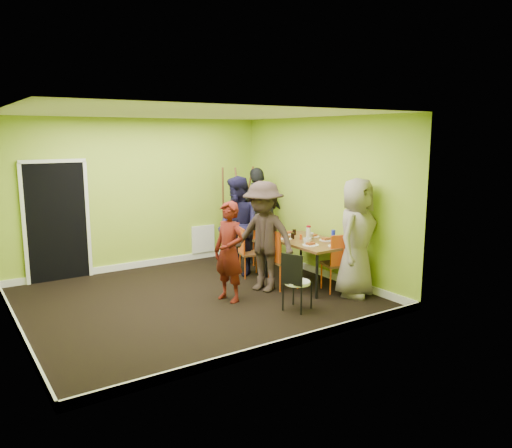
{
  "coord_description": "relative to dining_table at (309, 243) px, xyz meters",
  "views": [
    {
      "loc": [
        -3.25,
        -6.69,
        2.5
      ],
      "look_at": [
        1.14,
        0.0,
        1.06
      ],
      "focal_mm": 35.0,
      "sensor_mm": 36.0,
      "label": 1
    }
  ],
  "objects": [
    {
      "name": "plate_wall_back",
      "position": [
        0.24,
        0.18,
        0.06
      ],
      "size": [
        0.22,
        0.22,
        0.01
      ],
      "primitive_type": "cylinder",
      "color": "white",
      "rests_on": "dining_table"
    },
    {
      "name": "glass_mid",
      "position": [
        -0.16,
        0.24,
        0.11
      ],
      "size": [
        0.06,
        0.06,
        0.1
      ],
      "primitive_type": "cylinder",
      "color": "black",
      "rests_on": "dining_table"
    },
    {
      "name": "easel",
      "position": [
        -0.05,
        2.29,
        0.23
      ],
      "size": [
        0.75,
        0.71,
        1.88
      ],
      "color": "brown",
      "rests_on": "ground"
    },
    {
      "name": "ground",
      "position": [
        -1.97,
        0.34,
        -0.7
      ],
      "size": [
        5.0,
        5.0,
        0.0
      ],
      "primitive_type": "plane",
      "color": "black",
      "rests_on": "ground"
    },
    {
      "name": "plate_wall_front",
      "position": [
        0.23,
        -0.17,
        0.06
      ],
      "size": [
        0.22,
        0.22,
        0.01
      ],
      "primitive_type": "cylinder",
      "color": "white",
      "rests_on": "dining_table"
    },
    {
      "name": "cup_a",
      "position": [
        -0.21,
        -0.23,
        0.11
      ],
      "size": [
        0.14,
        0.14,
        0.11
      ],
      "primitive_type": "imported",
      "color": "white",
      "rests_on": "dining_table"
    },
    {
      "name": "plate_far_front",
      "position": [
        0.07,
        -0.59,
        0.06
      ],
      "size": [
        0.24,
        0.24,
        0.01
      ],
      "primitive_type": "cylinder",
      "color": "white",
      "rests_on": "dining_table"
    },
    {
      "name": "chair_front_end",
      "position": [
        0.1,
        -0.63,
        -0.16
      ],
      "size": [
        0.49,
        0.49,
        0.96
      ],
      "rotation": [
        0.0,
        0.0,
        -0.27
      ],
      "color": "#DF4F15",
      "rests_on": "ground"
    },
    {
      "name": "thermos",
      "position": [
        -0.04,
        -0.04,
        0.17
      ],
      "size": [
        0.08,
        0.08,
        0.23
      ],
      "primitive_type": "cylinder",
      "color": "white",
      "rests_on": "dining_table"
    },
    {
      "name": "plate_far_back",
      "position": [
        0.05,
        0.62,
        0.06
      ],
      "size": [
        0.24,
        0.24,
        0.01
      ],
      "primitive_type": "cylinder",
      "color": "white",
      "rests_on": "dining_table"
    },
    {
      "name": "dining_table",
      "position": [
        0.0,
        0.0,
        0.0
      ],
      "size": [
        0.9,
        1.5,
        0.75
      ],
      "color": "black",
      "rests_on": "ground"
    },
    {
      "name": "cup_b",
      "position": [
        0.12,
        0.11,
        0.1
      ],
      "size": [
        0.1,
        0.1,
        0.1
      ],
      "primitive_type": "imported",
      "color": "white",
      "rests_on": "dining_table"
    },
    {
      "name": "person_front_end",
      "position": [
        0.23,
        -0.87,
        0.23
      ],
      "size": [
        1.06,
        0.88,
        1.85
      ],
      "primitive_type": "imported",
      "rotation": [
        0.0,
        0.0,
        0.39
      ],
      "color": "gray",
      "rests_on": "ground"
    },
    {
      "name": "room_walls",
      "position": [
        -2.0,
        0.38,
        0.29
      ],
      "size": [
        5.04,
        4.54,
        2.82
      ],
      "color": "#97B82F",
      "rests_on": "ground"
    },
    {
      "name": "chair_back_end",
      "position": [
        0.04,
        1.44,
        0.12
      ],
      "size": [
        0.52,
        0.6,
        1.15
      ],
      "rotation": [
        0.0,
        0.0,
        3.03
      ],
      "color": "#DF4F15",
      "rests_on": "ground"
    },
    {
      "name": "person_standing",
      "position": [
        -1.56,
        -0.03,
        0.07
      ],
      "size": [
        0.51,
        0.64,
        1.52
      ],
      "primitive_type": "imported",
      "rotation": [
        0.0,
        0.0,
        -1.28
      ],
      "color": "#4F120D",
      "rests_on": "ground"
    },
    {
      "name": "blue_bottle",
      "position": [
        0.26,
        -0.32,
        0.16
      ],
      "size": [
        0.07,
        0.07,
        0.2
      ],
      "primitive_type": "cylinder",
      "color": "#1927C1",
      "rests_on": "dining_table"
    },
    {
      "name": "glass_front",
      "position": [
        0.17,
        -0.49,
        0.1
      ],
      "size": [
        0.07,
        0.07,
        0.09
      ],
      "primitive_type": "cylinder",
      "color": "black",
      "rests_on": "dining_table"
    },
    {
      "name": "person_back_end",
      "position": [
        0.07,
        1.65,
        0.24
      ],
      "size": [
        1.15,
        0.6,
        1.87
      ],
      "primitive_type": "imported",
      "rotation": [
        0.0,
        0.0,
        3.0
      ],
      "color": "black",
      "rests_on": "ground"
    },
    {
      "name": "chair_left_near",
      "position": [
        -0.57,
        0.04,
        -0.15
      ],
      "size": [
        0.43,
        0.43,
        0.98
      ],
      "rotation": [
        0.0,
        0.0,
        -1.63
      ],
      "color": "#DF4F15",
      "rests_on": "ground"
    },
    {
      "name": "chair_bentwood",
      "position": [
        -1.01,
        -0.95,
        -0.22
      ],
      "size": [
        0.44,
        0.43,
        0.86
      ],
      "rotation": [
        0.0,
        0.0,
        -1.18
      ],
      "color": "black",
      "rests_on": "ground"
    },
    {
      "name": "person_left_near",
      "position": [
        -0.84,
        0.1,
        0.19
      ],
      "size": [
        1.05,
        1.31,
        1.78
      ],
      "primitive_type": "imported",
      "rotation": [
        0.0,
        0.0,
        -1.17
      ],
      "color": "#2B201D",
      "rests_on": "ground"
    },
    {
      "name": "person_left_far",
      "position": [
        -0.67,
        1.16,
        0.19
      ],
      "size": [
        0.69,
        0.88,
        1.77
      ],
      "primitive_type": "imported",
      "rotation": [
        0.0,
        0.0,
        -1.54
      ],
      "color": "#161432",
      "rests_on": "ground"
    },
    {
      "name": "plate_near_right",
      "position": [
        -0.22,
        -0.32,
        0.06
      ],
      "size": [
        0.26,
        0.26,
        0.01
      ],
      "primitive_type": "cylinder",
      "color": "white",
      "rests_on": "dining_table"
    },
    {
      "name": "orange_bottle",
      "position": [
        -0.06,
        0.13,
        0.1
      ],
      "size": [
        0.04,
        0.04,
        0.08
      ],
      "primitive_type": "cylinder",
      "color": "#DF4F15",
      "rests_on": "dining_table"
    },
    {
      "name": "plate_near_left",
      "position": [
        -0.23,
        0.33,
        0.06
      ],
      "size": [
        0.26,
        0.26,
        0.01
      ],
      "primitive_type": "cylinder",
      "color": "white",
      "rests_on": "dining_table"
    },
    {
      "name": "glass_back",
      "position": [
        0.08,
        0.5,
        0.1
      ],
      "size": [
        0.07,
        0.07,
        0.1
      ],
      "primitive_type": "cylinder",
      "color": "black",
      "rests_on": "dining_table"
    },
    {
      "name": "chair_left_far",
      "position": [
        -0.64,
        0.94,
        -0.2
      ],
      "size": [
        0.45,
        0.45,
        0.88
      ],
      "rotation": [
        0.0,
        0.0,
        -1.84
      ],
      "color": "#DF4F15",
      "rests_on": "ground"
    }
  ]
}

